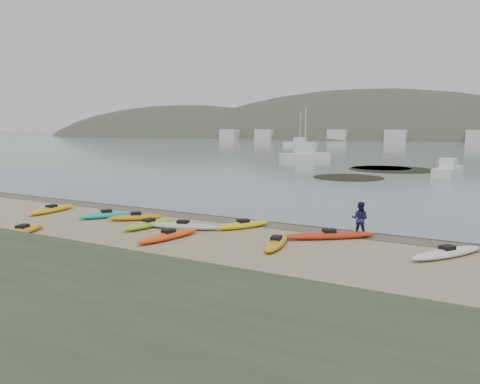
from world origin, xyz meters
The scene contains 8 objects.
ground centered at (0.00, 0.00, 0.00)m, with size 600.00×600.00×0.00m, color tan.
wet_sand centered at (0.00, -0.30, 0.00)m, with size 60.00×60.00×0.00m, color brown.
water centered at (0.00, 300.00, 0.01)m, with size 1200.00×1200.00×0.00m, color slate.
kayaks centered at (-0.73, -3.84, 0.17)m, with size 23.24×9.29×0.34m.
person_east centered at (6.80, -0.80, 0.81)m, with size 0.78×0.61×1.61m, color #1C1D51.
kelp_mats centered at (0.36, 32.22, 0.03)m, with size 10.52×19.67×0.04m.
moored_boats centered at (2.25, 71.97, 0.55)m, with size 93.82×77.99×1.22m.
far_town centered at (6.00, 145.00, 2.00)m, with size 199.00×5.00×4.00m.
Camera 1 is at (12.30, -22.05, 5.03)m, focal length 35.00 mm.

